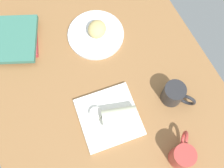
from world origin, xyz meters
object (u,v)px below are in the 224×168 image
at_px(scone_pastry, 97,29).
at_px(book_stack, 19,39).
at_px(round_plate, 96,34).
at_px(square_plate, 109,117).
at_px(breakfast_wrap, 119,116).
at_px(sauce_cup, 96,113).
at_px(second_mug, 174,94).
at_px(coffee_mug, 182,155).

height_order(scone_pastry, book_stack, scone_pastry).
relative_size(round_plate, scone_pastry, 2.83).
bearing_deg(square_plate, breakfast_wrap, -125.59).
relative_size(round_plate, sauce_cup, 5.09).
distance_m(book_stack, second_mug, 0.67).
distance_m(scone_pastry, square_plate, 0.37).
xyz_separation_m(scone_pastry, square_plate, (-0.35, 0.11, -0.03)).
bearing_deg(sauce_cup, second_mug, -101.54).
bearing_deg(second_mug, scone_pastry, 20.99).
bearing_deg(sauce_cup, round_plate, -23.26).
bearing_deg(round_plate, scone_pastry, -81.73).
bearing_deg(coffee_mug, sauce_cup, 38.13).
distance_m(sauce_cup, coffee_mug, 0.34).
distance_m(round_plate, square_plate, 0.36).
bearing_deg(breakfast_wrap, round_plate, -174.61).
xyz_separation_m(round_plate, sauce_cup, (-0.32, 0.14, 0.02)).
distance_m(scone_pastry, coffee_mug, 0.59).
bearing_deg(second_mug, square_plate, 82.89).
bearing_deg(second_mug, round_plate, 22.09).
distance_m(square_plate, coffee_mug, 0.29).
bearing_deg(round_plate, square_plate, 164.24).
relative_size(book_stack, coffee_mug, 2.31).
relative_size(square_plate, book_stack, 0.83).
bearing_deg(square_plate, round_plate, -15.76).
height_order(book_stack, coffee_mug, coffee_mug).
relative_size(sauce_cup, coffee_mug, 0.41).
bearing_deg(breakfast_wrap, sauce_cup, -109.97).
bearing_deg(book_stack, second_mug, -136.78).
distance_m(square_plate, second_mug, 0.26).
relative_size(scone_pastry, breakfast_wrap, 0.67).
bearing_deg(scone_pastry, breakfast_wrap, 168.62).
xyz_separation_m(sauce_cup, breakfast_wrap, (-0.05, -0.07, 0.02)).
relative_size(scone_pastry, second_mug, 0.75).
height_order(round_plate, book_stack, book_stack).
bearing_deg(second_mug, sauce_cup, 78.46).
height_order(sauce_cup, breakfast_wrap, breakfast_wrap).
distance_m(square_plate, sauce_cup, 0.05).
distance_m(sauce_cup, book_stack, 0.46).
xyz_separation_m(breakfast_wrap, coffee_mug, (-0.21, -0.14, 0.00)).
bearing_deg(book_stack, sauce_cup, -159.00).
relative_size(square_plate, coffee_mug, 1.91).
bearing_deg(square_plate, second_mug, -97.11).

